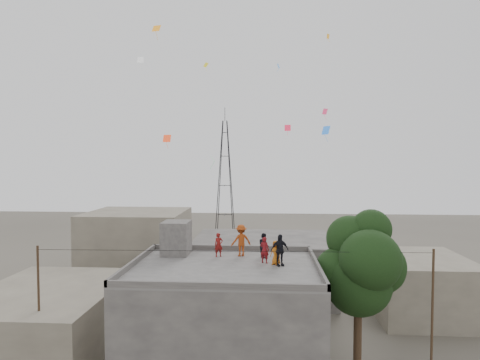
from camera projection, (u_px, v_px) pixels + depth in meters
The scene contains 17 objects.
main_building at pixel (225, 322), 21.64m from camera, with size 10.00×8.00×6.10m.
parapet at pixel (225, 263), 21.50m from camera, with size 10.00×8.00×0.30m.
stair_head_box at pixel (176, 238), 24.26m from camera, with size 1.60×1.80×2.00m, color #454240.
neighbor_west at pixel (48, 321), 24.38m from camera, with size 8.00×10.00×4.00m, color #696153.
neighbor_north at pixel (263, 266), 35.50m from camera, with size 12.00×9.00×5.00m, color #454240.
neighbor_northwest at pixel (137, 248), 38.20m from camera, with size 9.00×8.00×7.00m, color #696153.
neighbor_east at pixel (419, 286), 30.77m from camera, with size 7.00×8.00×4.40m, color #696153.
tree at pixel (361, 265), 21.64m from camera, with size 4.90×4.60×9.10m.
utility_line at pixel (232, 317), 20.33m from camera, with size 20.12×0.62×7.40m.
transmission_tower at pixel (225, 179), 61.51m from camera, with size 2.97×2.97×20.01m.
person_red_adult at pixel (265, 250), 22.17m from camera, with size 0.53×0.35×1.45m, color maroon.
person_orange_child at pixel (276, 253), 21.84m from camera, with size 0.64×0.42×1.31m, color #C46416.
person_dark_child at pixel (264, 245), 23.46m from camera, with size 0.69×0.54×1.43m, color black.
person_dark_adult at pixel (280, 250), 21.55m from camera, with size 1.00×0.42×1.71m, color black.
person_orange_adult at pixel (241, 240), 23.84m from camera, with size 1.20×0.69×1.86m, color #9B3A11.
person_red_child at pixel (219, 245), 23.65m from camera, with size 0.51×0.33×1.40m, color maroon.
kites at pixel (236, 96), 28.97m from camera, with size 15.89×14.61×10.86m.
Camera 1 is at (2.17, -21.19, 11.69)m, focal length 30.00 mm.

